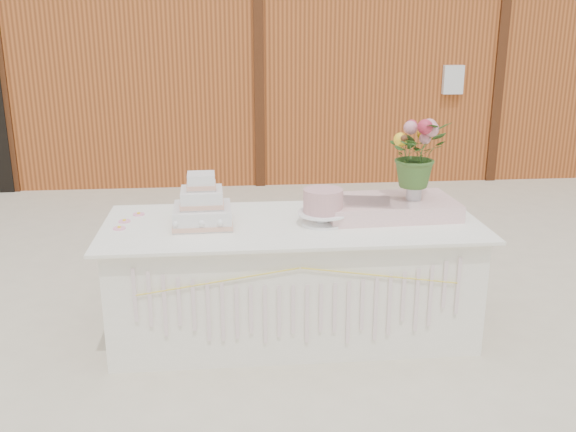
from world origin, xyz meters
name	(u,v)px	position (x,y,z in m)	size (l,w,h in m)	color
ground	(292,331)	(0.00, 0.00, 0.00)	(80.00, 80.00, 0.00)	beige
barn	(251,43)	(-0.01, 5.99, 1.68)	(12.60, 4.60, 3.30)	#AE5624
cake_table	(292,278)	(0.00, 0.00, 0.39)	(2.40, 1.00, 0.77)	white
wedding_cake	(202,208)	(-0.57, 0.00, 0.88)	(0.38, 0.38, 0.33)	white
pink_cake_stand	(323,205)	(0.19, -0.06, 0.90)	(0.32, 0.32, 0.23)	white
satin_runner	(389,207)	(0.65, 0.10, 0.82)	(0.86, 0.50, 0.11)	#FFCFCD
flower_vase	(414,189)	(0.81, 0.08, 0.95)	(0.10, 0.10, 0.14)	#B7B8BD
bouquet	(417,147)	(0.81, 0.08, 1.23)	(0.39, 0.33, 0.43)	#385D25
loose_flowers	(130,219)	(-1.04, 0.14, 0.78)	(0.15, 0.37, 0.02)	#FC9ABE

